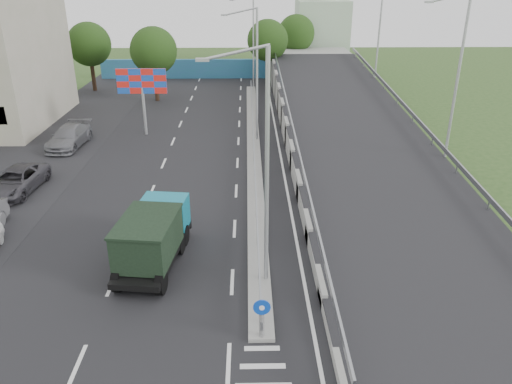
{
  "coord_description": "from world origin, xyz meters",
  "views": [
    {
      "loc": [
        -0.48,
        -12.63,
        12.68
      ],
      "look_at": [
        -0.05,
        10.93,
        2.2
      ],
      "focal_mm": 35.0,
      "sensor_mm": 36.0,
      "label": 1
    }
  ],
  "objects_px": {
    "billboard": "(142,85)",
    "parked_car_d": "(69,137)",
    "lamp_post_mid": "(254,69)",
    "parked_car_c": "(16,181)",
    "lamp_post_far": "(252,37)",
    "dump_truck": "(153,235)",
    "church": "(322,28)",
    "sign_bollard": "(262,318)",
    "lamp_post_near": "(262,159)"
  },
  "relations": [
    {
      "from": "dump_truck",
      "to": "lamp_post_mid",
      "type": "bearing_deg",
      "value": 81.63
    },
    {
      "from": "billboard",
      "to": "parked_car_c",
      "type": "distance_m",
      "value": 13.64
    },
    {
      "from": "lamp_post_far",
      "to": "billboard",
      "type": "height_order",
      "value": "lamp_post_far"
    },
    {
      "from": "lamp_post_mid",
      "to": "church",
      "type": "xyz_separation_m",
      "value": [
        9.89,
        34.0,
        -0.5
      ]
    },
    {
      "from": "lamp_post_near",
      "to": "lamp_post_far",
      "type": "bearing_deg",
      "value": 90.0
    },
    {
      "from": "dump_truck",
      "to": "parked_car_c",
      "type": "relative_size",
      "value": 1.19
    },
    {
      "from": "lamp_post_near",
      "to": "billboard",
      "type": "xyz_separation_m",
      "value": [
        -9.11,
        22.0,
        -1.62
      ]
    },
    {
      "from": "parked_car_c",
      "to": "lamp_post_mid",
      "type": "bearing_deg",
      "value": 37.68
    },
    {
      "from": "sign_bollard",
      "to": "lamp_post_near",
      "type": "relative_size",
      "value": 0.17
    },
    {
      "from": "church",
      "to": "parked_car_c",
      "type": "relative_size",
      "value": 2.61
    },
    {
      "from": "billboard",
      "to": "church",
      "type": "bearing_deg",
      "value": 59.3
    },
    {
      "from": "billboard",
      "to": "lamp_post_near",
      "type": "bearing_deg",
      "value": -67.51
    },
    {
      "from": "sign_bollard",
      "to": "lamp_post_mid",
      "type": "bearing_deg",
      "value": 89.74
    },
    {
      "from": "church",
      "to": "billboard",
      "type": "bearing_deg",
      "value": -120.7
    },
    {
      "from": "church",
      "to": "dump_truck",
      "type": "height_order",
      "value": "church"
    },
    {
      "from": "dump_truck",
      "to": "billboard",
      "type": "bearing_deg",
      "value": 108.39
    },
    {
      "from": "lamp_post_near",
      "to": "lamp_post_far",
      "type": "distance_m",
      "value": 40.0
    },
    {
      "from": "sign_bollard",
      "to": "parked_car_c",
      "type": "height_order",
      "value": "sign_bollard"
    },
    {
      "from": "lamp_post_mid",
      "to": "lamp_post_far",
      "type": "xyz_separation_m",
      "value": [
        0.0,
        20.0,
        0.0
      ]
    },
    {
      "from": "lamp_post_mid",
      "to": "parked_car_d",
      "type": "distance_m",
      "value": 15.41
    },
    {
      "from": "sign_bollard",
      "to": "lamp_post_near",
      "type": "distance_m",
      "value": 6.12
    },
    {
      "from": "lamp_post_far",
      "to": "parked_car_c",
      "type": "height_order",
      "value": "lamp_post_far"
    },
    {
      "from": "dump_truck",
      "to": "parked_car_d",
      "type": "relative_size",
      "value": 1.14
    },
    {
      "from": "lamp_post_mid",
      "to": "billboard",
      "type": "relative_size",
      "value": 1.83
    },
    {
      "from": "parked_car_c",
      "to": "parked_car_d",
      "type": "bearing_deg",
      "value": 91.53
    },
    {
      "from": "sign_bollard",
      "to": "lamp_post_far",
      "type": "distance_m",
      "value": 44.08
    },
    {
      "from": "sign_bollard",
      "to": "dump_truck",
      "type": "relative_size",
      "value": 0.27
    },
    {
      "from": "parked_car_d",
      "to": "church",
      "type": "bearing_deg",
      "value": 58.85
    },
    {
      "from": "church",
      "to": "dump_truck",
      "type": "distance_m",
      "value": 54.48
    },
    {
      "from": "sign_bollard",
      "to": "dump_truck",
      "type": "xyz_separation_m",
      "value": [
        -4.86,
        5.55,
        0.45
      ]
    },
    {
      "from": "dump_truck",
      "to": "lamp_post_far",
      "type": "bearing_deg",
      "value": 89.45
    },
    {
      "from": "lamp_post_near",
      "to": "sign_bollard",
      "type": "bearing_deg",
      "value": -91.64
    },
    {
      "from": "lamp_post_mid",
      "to": "church",
      "type": "relative_size",
      "value": 0.73
    },
    {
      "from": "sign_bollard",
      "to": "church",
      "type": "height_order",
      "value": "church"
    },
    {
      "from": "lamp_post_near",
      "to": "parked_car_c",
      "type": "height_order",
      "value": "lamp_post_near"
    },
    {
      "from": "sign_bollard",
      "to": "parked_car_d",
      "type": "xyz_separation_m",
      "value": [
        -14.43,
        22.8,
        -0.24
      ]
    },
    {
      "from": "church",
      "to": "parked_car_c",
      "type": "xyz_separation_m",
      "value": [
        -24.88,
        -43.81,
        -4.58
      ]
    },
    {
      "from": "lamp_post_far",
      "to": "billboard",
      "type": "distance_m",
      "value": 20.24
    },
    {
      "from": "lamp_post_near",
      "to": "lamp_post_mid",
      "type": "relative_size",
      "value": 1.0
    },
    {
      "from": "sign_bollard",
      "to": "lamp_post_near",
      "type": "xyz_separation_m",
      "value": [
        0.11,
        3.83,
        4.77
      ]
    },
    {
      "from": "billboard",
      "to": "parked_car_d",
      "type": "relative_size",
      "value": 1.0
    },
    {
      "from": "sign_bollard",
      "to": "lamp_post_far",
      "type": "xyz_separation_m",
      "value": [
        0.11,
        43.83,
        4.77
      ]
    },
    {
      "from": "lamp_post_far",
      "to": "dump_truck",
      "type": "distance_m",
      "value": 38.84
    },
    {
      "from": "sign_bollard",
      "to": "lamp_post_mid",
      "type": "distance_m",
      "value": 24.3
    },
    {
      "from": "lamp_post_far",
      "to": "parked_car_d",
      "type": "xyz_separation_m",
      "value": [
        -14.54,
        -21.02,
        -5.01
      ]
    },
    {
      "from": "billboard",
      "to": "lamp_post_mid",
      "type": "bearing_deg",
      "value": -12.38
    },
    {
      "from": "lamp_post_mid",
      "to": "dump_truck",
      "type": "distance_m",
      "value": 19.43
    },
    {
      "from": "lamp_post_mid",
      "to": "parked_car_c",
      "type": "xyz_separation_m",
      "value": [
        -14.99,
        -9.81,
        -5.07
      ]
    },
    {
      "from": "parked_car_c",
      "to": "sign_bollard",
      "type": "bearing_deg",
      "value": -38.81
    },
    {
      "from": "parked_car_c",
      "to": "lamp_post_far",
      "type": "bearing_deg",
      "value": 67.78
    }
  ]
}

